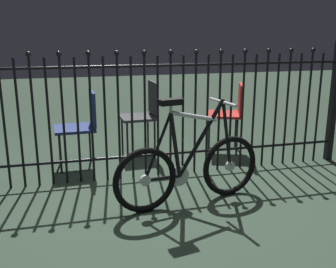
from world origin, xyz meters
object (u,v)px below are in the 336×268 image
chair_red (230,110)px  chair_navy (82,122)px  bicycle (190,168)px  chair_charcoal (144,111)px

chair_red → chair_navy: (-1.80, -0.13, -0.02)m
bicycle → chair_red: (0.95, 1.36, 0.20)m
chair_charcoal → chair_navy: bearing=-157.8°
chair_red → chair_navy: 1.80m
chair_red → chair_navy: chair_red is taller
bicycle → chair_charcoal: bearing=93.4°
chair_navy → chair_red: bearing=4.2°
chair_red → chair_charcoal: size_ratio=0.96×
chair_charcoal → bicycle: bearing=-86.6°
chair_red → chair_navy: size_ratio=1.01×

